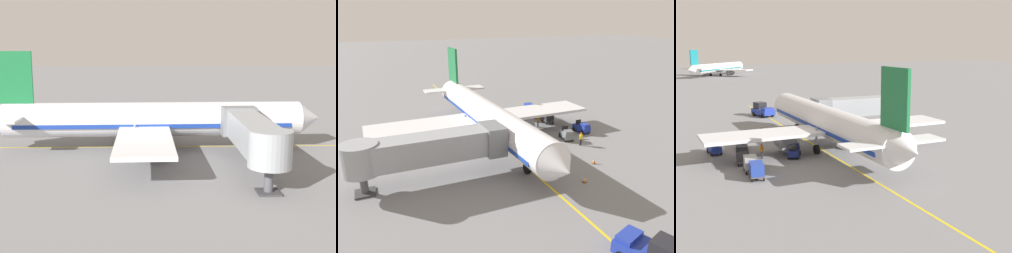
{
  "view_description": "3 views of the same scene",
  "coord_description": "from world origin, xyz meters",
  "views": [
    {
      "loc": [
        48.7,
        -0.44,
        11.2
      ],
      "look_at": [
        0.01,
        1.04,
        2.3
      ],
      "focal_mm": 47.5,
      "sensor_mm": 36.0,
      "label": 1
    },
    {
      "loc": [
        14.96,
        37.58,
        15.47
      ],
      "look_at": [
        -0.01,
        3.59,
        2.86
      ],
      "focal_mm": 34.63,
      "sensor_mm": 36.0,
      "label": 2
    },
    {
      "loc": [
        -18.76,
        -48.47,
        12.78
      ],
      "look_at": [
        3.25,
        -0.23,
        2.46
      ],
      "focal_mm": 46.4,
      "sensor_mm": 36.0,
      "label": 3
    }
  ],
  "objects": [
    {
      "name": "ground_plane",
      "position": [
        0.0,
        0.0,
        0.0
      ],
      "size": [
        400.0,
        400.0,
        0.0
      ],
      "primitive_type": "plane",
      "color": "slate"
    },
    {
      "name": "gate_lead_in_line",
      "position": [
        0.0,
        0.0,
        0.0
      ],
      "size": [
        0.24,
        80.0,
        0.01
      ],
      "primitive_type": "cube",
      "color": "gold",
      "rests_on": "ground"
    },
    {
      "name": "parked_airliner",
      "position": [
        0.92,
        -0.84,
        3.19
      ],
      "size": [
        30.1,
        37.26,
        10.63
      ],
      "color": "silver",
      "rests_on": "ground"
    },
    {
      "name": "jet_bridge",
      "position": [
        10.2,
        8.27,
        3.46
      ],
      "size": [
        15.35,
        3.5,
        4.98
      ],
      "color": "#93999E",
      "rests_on": "ground"
    },
    {
      "name": "pushback_tractor",
      "position": [
        -0.56,
        25.8,
        1.1
      ],
      "size": [
        3.46,
        4.87,
        2.4
      ],
      "color": "#1E339E",
      "rests_on": "ground"
    },
    {
      "name": "baggage_tug_lead",
      "position": [
        -8.65,
        3.94,
        0.71
      ],
      "size": [
        1.77,
        2.71,
        1.62
      ],
      "color": "slate",
      "rests_on": "ground"
    },
    {
      "name": "baggage_tug_trailing",
      "position": [
        -4.15,
        -2.89,
        0.71
      ],
      "size": [
        2.11,
        2.77,
        1.62
      ],
      "color": "navy",
      "rests_on": "ground"
    },
    {
      "name": "baggage_tug_spare",
      "position": [
        -12.17,
        2.47,
        0.71
      ],
      "size": [
        1.49,
        2.6,
        1.62
      ],
      "color": "#1E339E",
      "rests_on": "ground"
    },
    {
      "name": "baggage_cart_front",
      "position": [
        -10.05,
        -3.38,
        0.95
      ],
      "size": [
        1.55,
        2.96,
        1.58
      ],
      "color": "#4C4C51",
      "rests_on": "ground"
    },
    {
      "name": "baggage_cart_second_in_train",
      "position": [
        -9.9,
        -6.56,
        0.95
      ],
      "size": [
        1.55,
        2.96,
        1.58
      ],
      "color": "#4C4C51",
      "rests_on": "ground"
    },
    {
      "name": "baggage_cart_third_in_train",
      "position": [
        -9.89,
        -9.06,
        0.95
      ],
      "size": [
        1.55,
        2.96,
        1.58
      ],
      "color": "#4C4C51",
      "rests_on": "ground"
    },
    {
      "name": "ground_crew_wing_walker",
      "position": [
        -7.65,
        -2.04,
        0.95
      ],
      "size": [
        0.5,
        0.64,
        1.69
      ],
      "color": "#232328",
      "rests_on": "ground"
    },
    {
      "name": "ground_crew_loader",
      "position": [
        -9.09,
        6.45,
        0.95
      ],
      "size": [
        0.72,
        0.34,
        1.69
      ],
      "color": "#232328",
      "rests_on": "ground"
    },
    {
      "name": "safety_cone_nose_left",
      "position": [
        -7.17,
        11.56,
        0.29
      ],
      "size": [
        0.36,
        0.36,
        0.59
      ],
      "color": "black",
      "rests_on": "ground"
    },
    {
      "name": "safety_cone_nose_right",
      "position": [
        -3.6,
        14.67,
        0.29
      ],
      "size": [
        0.36,
        0.36,
        0.59
      ],
      "color": "black",
      "rests_on": "ground"
    }
  ]
}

